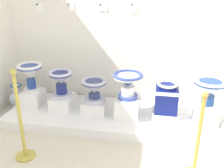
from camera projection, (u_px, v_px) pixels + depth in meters
wall_back at (119, 15)px, 3.69m from camera, size 3.72×0.06×2.88m
display_platform at (112, 116)px, 3.68m from camera, size 3.00×1.03×0.14m
plinth_block_rightmost at (33, 98)px, 3.86m from camera, size 0.29×0.34×0.22m
antique_toilet_rightmost at (30, 73)px, 3.71m from camera, size 0.37×0.37×0.42m
plinth_block_pale_glazed at (63, 102)px, 3.75m from camera, size 0.30×0.38×0.19m
antique_toilet_pale_glazed at (61, 80)px, 3.62m from camera, size 0.34×0.34×0.39m
plinth_block_leftmost at (95, 107)px, 3.65m from camera, size 0.34×0.31×0.16m
antique_toilet_leftmost at (94, 88)px, 3.54m from camera, size 0.36×0.36×0.34m
plinth_block_slender_white at (127, 107)px, 3.52m from camera, size 0.32×0.38×0.28m
antique_toilet_slender_white at (128, 81)px, 3.38m from camera, size 0.41×0.41×0.35m
plinth_block_tall_cobalt at (165, 114)px, 3.54m from camera, size 0.35×0.34×0.08m
antique_toilet_tall_cobalt at (166, 97)px, 3.44m from camera, size 0.31×0.29×0.42m
plinth_block_squat_floral at (205, 116)px, 3.33m from camera, size 0.29×0.30×0.22m
antique_toilet_squat_floral at (209, 89)px, 3.19m from camera, size 0.41×0.41×0.40m
info_placard_first at (40, 8)px, 3.83m from camera, size 0.12×0.01×0.16m
info_placard_second at (71, 7)px, 3.74m from camera, size 0.10×0.01×0.12m
info_placard_third at (103, 7)px, 3.66m from camera, size 0.13×0.01×0.11m
info_placard_fourth at (134, 8)px, 3.58m from camera, size 0.10×0.01×0.15m
decorative_vase_companion at (17, 97)px, 4.02m from camera, size 0.26×0.26×0.41m
stanchion_post_near_left at (22, 130)px, 2.80m from camera, size 0.22×0.22×1.07m
stanchion_post_near_right at (197, 150)px, 2.53m from camera, size 0.22×0.22×0.95m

